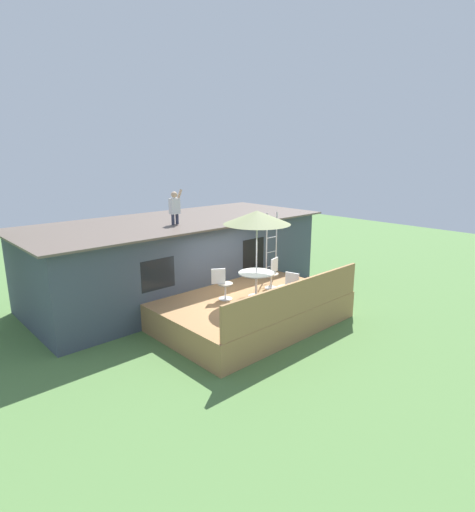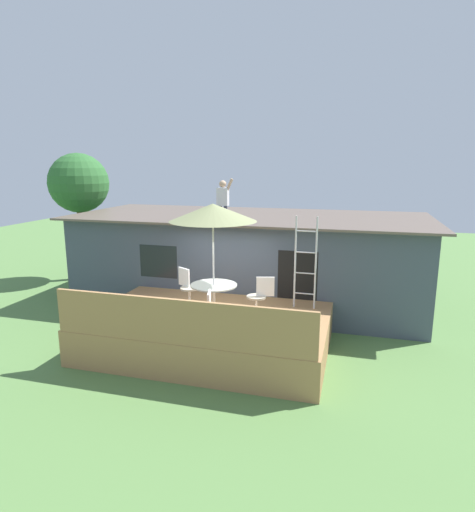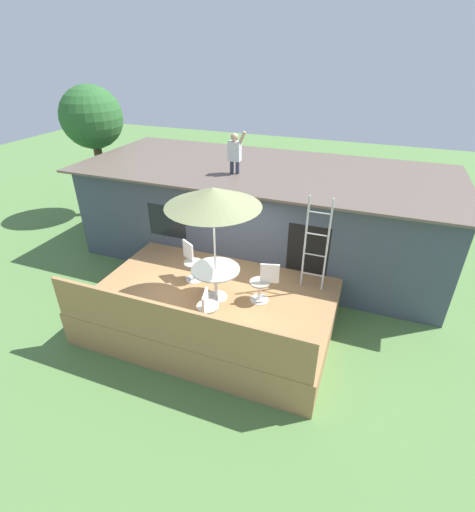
% 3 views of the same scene
% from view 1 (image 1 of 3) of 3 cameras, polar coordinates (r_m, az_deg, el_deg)
% --- Properties ---
extents(ground_plane, '(40.00, 40.00, 0.00)m').
position_cam_1_polar(ground_plane, '(12.41, 1.57, -9.14)').
color(ground_plane, '#567F42').
extents(house, '(10.50, 4.50, 2.66)m').
position_cam_1_polar(house, '(14.63, -8.27, -0.13)').
color(house, '#424C5B').
rests_on(house, ground).
extents(deck, '(5.35, 3.71, 0.80)m').
position_cam_1_polar(deck, '(12.25, 1.59, -7.43)').
color(deck, '#A87A4C').
rests_on(deck, ground).
extents(deck_railing, '(5.25, 0.08, 0.90)m').
position_cam_1_polar(deck_railing, '(10.82, 8.34, -5.74)').
color(deck_railing, '#A87A4C').
rests_on(deck_railing, deck).
extents(patio_table, '(1.04, 1.04, 0.74)m').
position_cam_1_polar(patio_table, '(11.92, 2.62, -3.04)').
color(patio_table, silver).
rests_on(patio_table, deck).
extents(patio_umbrella, '(1.90, 1.90, 2.54)m').
position_cam_1_polar(patio_umbrella, '(11.53, 2.72, 5.36)').
color(patio_umbrella, silver).
rests_on(patio_umbrella, deck).
extents(step_ladder, '(0.52, 0.04, 2.20)m').
position_cam_1_polar(step_ladder, '(13.87, 4.74, 1.58)').
color(step_ladder, silver).
rests_on(step_ladder, deck).
extents(person_figure, '(0.47, 0.20, 1.11)m').
position_cam_1_polar(person_figure, '(13.34, -8.69, 6.95)').
color(person_figure, '#33384C').
rests_on(person_figure, house).
extents(patio_chair_left, '(0.57, 0.44, 0.92)m').
position_cam_1_polar(patio_chair_left, '(11.77, -2.05, -3.92)').
color(patio_chair_left, silver).
rests_on(patio_chair_left, deck).
extents(patio_chair_right, '(0.61, 0.44, 0.92)m').
position_cam_1_polar(patio_chair_right, '(12.82, 4.87, -2.44)').
color(patio_chair_right, silver).
rests_on(patio_chair_right, deck).
extents(patio_chair_near, '(0.44, 0.61, 0.92)m').
position_cam_1_polar(patio_chair_near, '(11.51, 6.97, -4.44)').
color(patio_chair_near, silver).
rests_on(patio_chair_near, deck).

